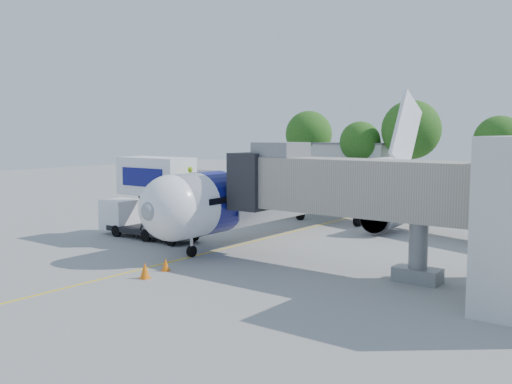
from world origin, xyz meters
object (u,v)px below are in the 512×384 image
Objects in this scene: aircraft at (316,188)px; ground_tug at (81,268)px; jet_bridge at (336,187)px; catering_hiloader at (150,198)px.

aircraft is 21.23m from ground_tug.
jet_bridge is at bearing 53.28° from ground_tug.
catering_hiloader is at bearing 123.97° from ground_tug.
aircraft is at bearing 60.63° from catering_hiloader.
ground_tug is (6.27, -10.00, -1.98)m from catering_hiloader.
aircraft is 9.96× the size of ground_tug.
jet_bridge reaches higher than ground_tug.
ground_tug is at bearing -57.89° from catering_hiloader.
catering_hiloader is at bearing -119.37° from aircraft.
jet_bridge is 1.64× the size of catering_hiloader.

